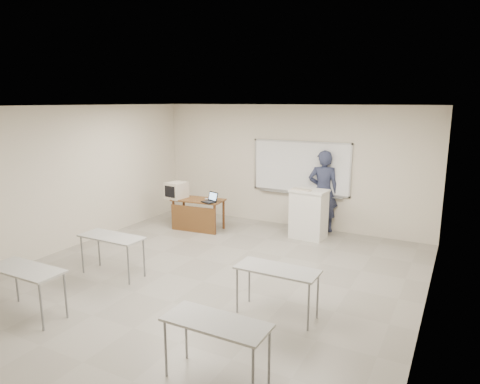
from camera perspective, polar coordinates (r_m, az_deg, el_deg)
The scene contains 10 objects.
floor at distance 7.64m, azimuth -4.92°, elevation -11.84°, with size 7.00×8.00×0.01m, color gray.
whiteboard at distance 10.55m, azimuth 8.10°, elevation 3.19°, with size 2.48×0.10×1.31m.
student_desks at distance 6.38m, azimuth -11.72°, elevation -10.44°, with size 4.40×2.20×0.73m.
instructor_desk at distance 10.39m, azimuth -5.88°, elevation -2.36°, with size 1.23×0.62×0.75m.
podium at distance 9.87m, azimuth 9.14°, elevation -2.89°, with size 0.80×0.58×1.12m.
crt_monitor at distance 10.58m, azimuth -8.45°, elevation 0.25°, with size 0.43×0.47×0.40m.
laptop at distance 10.09m, azimuth -4.08°, elevation -1.03°, with size 0.31×0.29×0.23m.
mouse at distance 10.35m, azimuth -4.50°, elevation -0.92°, with size 0.10×0.06×0.04m, color #B4B6BD.
keyboard at distance 9.67m, azimuth 8.18°, elevation 0.32°, with size 0.45×0.15×0.03m, color #BFB29F.
presenter at distance 10.36m, azimuth 11.03°, elevation 0.11°, with size 0.72×0.47×1.96m, color black.
Camera 1 is at (3.83, -5.85, 3.09)m, focal length 32.00 mm.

